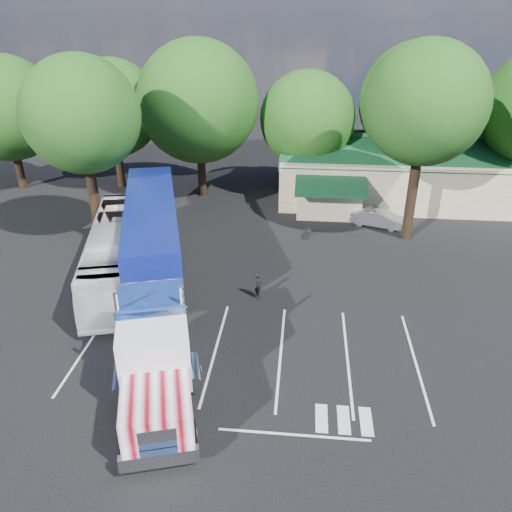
# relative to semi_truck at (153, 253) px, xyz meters

# --- Properties ---
(ground) EXTENTS (120.00, 120.00, 0.00)m
(ground) POSITION_rel_semi_truck_xyz_m (4.29, 1.16, -2.76)
(ground) COLOR black
(ground) RESTS_ON ground
(event_hall) EXTENTS (24.20, 14.12, 5.55)m
(event_hall) POSITION_rel_semi_truck_xyz_m (18.03, 18.97, -0.55)
(event_hall) COLOR beige
(event_hall) RESTS_ON ground
(tree_row_a) EXTENTS (9.00, 9.00, 11.68)m
(tree_row_a) POSITION_rel_semi_truck_xyz_m (-17.71, 17.66, 4.40)
(tree_row_a) COLOR black
(tree_row_a) RESTS_ON ground
(tree_row_b) EXTENTS (8.40, 8.40, 11.35)m
(tree_row_b) POSITION_rel_semi_truck_xyz_m (-8.71, 18.96, 4.38)
(tree_row_b) COLOR black
(tree_row_b) RESTS_ON ground
(tree_row_c) EXTENTS (10.00, 10.00, 13.05)m
(tree_row_c) POSITION_rel_semi_truck_xyz_m (-0.71, 17.36, 5.28)
(tree_row_c) COLOR black
(tree_row_c) RESTS_ON ground
(tree_row_d) EXTENTS (8.00, 8.00, 10.60)m
(tree_row_d) POSITION_rel_semi_truck_xyz_m (8.29, 18.66, 3.83)
(tree_row_d) COLOR black
(tree_row_d) RESTS_ON ground
(tree_row_e) EXTENTS (9.60, 9.60, 12.90)m
(tree_row_e) POSITION_rel_semi_truck_xyz_m (17.29, 19.16, 5.33)
(tree_row_e) COLOR black
(tree_row_e) RESTS_ON ground
(tree_near_left) EXTENTS (7.60, 7.60, 12.65)m
(tree_near_left) POSITION_rel_semi_truck_xyz_m (-6.21, 7.16, 6.05)
(tree_near_left) COLOR black
(tree_near_left) RESTS_ON ground
(tree_near_right) EXTENTS (8.00, 8.00, 13.50)m
(tree_near_right) POSITION_rel_semi_truck_xyz_m (15.79, 9.66, 6.70)
(tree_near_right) COLOR black
(tree_near_right) RESTS_ON ground
(semi_truck) EXTENTS (9.30, 23.11, 4.87)m
(semi_truck) POSITION_rel_semi_truck_xyz_m (0.00, 0.00, 0.00)
(semi_truck) COLOR black
(semi_truck) RESTS_ON ground
(woman) EXTENTS (0.45, 0.61, 1.55)m
(woman) POSITION_rel_semi_truck_xyz_m (5.89, 0.39, -1.98)
(woman) COLOR black
(woman) RESTS_ON ground
(bicycle) EXTENTS (0.76, 1.58, 0.79)m
(bicycle) POSITION_rel_semi_truck_xyz_m (8.74, 9.16, -2.36)
(bicycle) COLOR black
(bicycle) RESTS_ON ground
(tour_bus) EXTENTS (6.22, 13.45, 3.65)m
(tour_bus) POSITION_rel_semi_truck_xyz_m (-2.71, 1.77, -0.93)
(tour_bus) COLOR silver
(tour_bus) RESTS_ON ground
(silver_sedan) EXTENTS (4.33, 2.65, 1.35)m
(silver_sedan) POSITION_rel_semi_truck_xyz_m (13.99, 11.66, -2.08)
(silver_sedan) COLOR #A7A9AF
(silver_sedan) RESTS_ON ground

